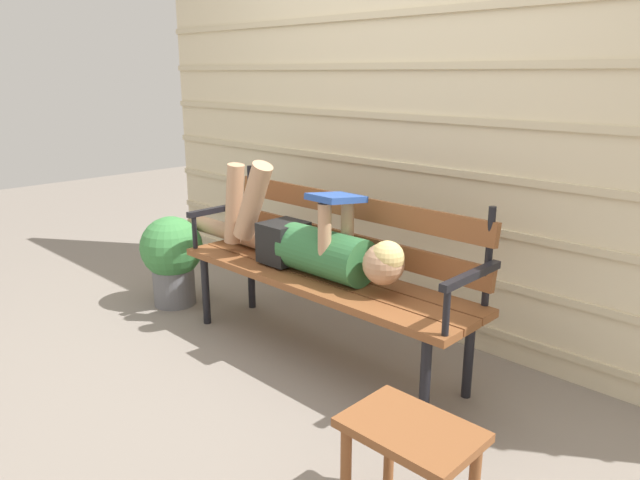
# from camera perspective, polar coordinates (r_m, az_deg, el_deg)

# --- Properties ---
(ground_plane) EXTENTS (12.00, 12.00, 0.00)m
(ground_plane) POSITION_cam_1_polar(r_m,az_deg,el_deg) (3.02, -1.83, -11.94)
(ground_plane) COLOR gray
(house_siding) EXTENTS (4.23, 0.08, 2.11)m
(house_siding) POSITION_cam_1_polar(r_m,az_deg,el_deg) (3.29, 8.11, 9.52)
(house_siding) COLOR beige
(house_siding) RESTS_ON ground
(park_bench) EXTENTS (1.72, 0.45, 0.88)m
(park_bench) POSITION_cam_1_polar(r_m,az_deg,el_deg) (2.96, 0.90, -2.21)
(park_bench) COLOR brown
(park_bench) RESTS_ON ground
(reclining_person) EXTENTS (1.68, 0.26, 0.54)m
(reclining_person) POSITION_cam_1_polar(r_m,az_deg,el_deg) (2.96, -1.63, -0.10)
(reclining_person) COLOR #33703D
(footstool) EXTENTS (0.41, 0.28, 0.38)m
(footstool) POSITION_cam_1_polar(r_m,az_deg,el_deg) (1.93, 8.78, -19.42)
(footstool) COLOR brown
(footstool) RESTS_ON ground
(potted_plant) EXTENTS (0.38, 0.38, 0.57)m
(potted_plant) POSITION_cam_1_polar(r_m,az_deg,el_deg) (3.76, -14.19, -1.49)
(potted_plant) COLOR slate
(potted_plant) RESTS_ON ground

